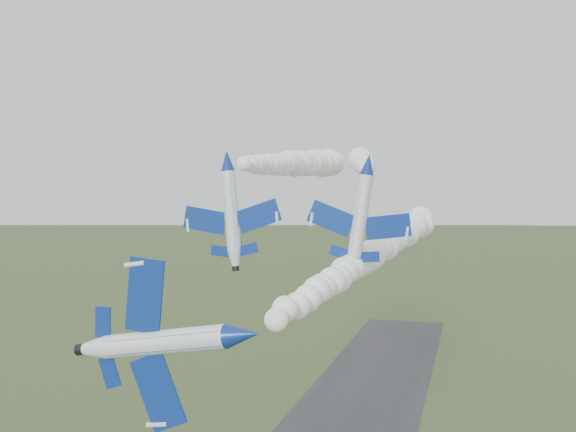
% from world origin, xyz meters
% --- Properties ---
extents(jet_lead, '(4.10, 14.18, 11.59)m').
position_xyz_m(jet_lead, '(6.65, -12.07, 30.94)').
color(jet_lead, white).
extents(smoke_trail_jet_lead, '(7.69, 73.28, 4.51)m').
position_xyz_m(smoke_trail_jet_lead, '(9.56, 28.46, 33.44)').
color(smoke_trail_jet_lead, white).
extents(jet_pair_left, '(11.23, 13.54, 3.38)m').
position_xyz_m(jet_pair_left, '(-5.51, 15.84, 44.13)').
color(jet_pair_left, white).
extents(smoke_trail_jet_pair_left, '(7.58, 66.25, 5.43)m').
position_xyz_m(smoke_trail_jet_pair_left, '(-6.88, 52.17, 45.77)').
color(smoke_trail_jet_pair_left, white).
extents(jet_pair_right, '(10.76, 12.79, 3.35)m').
position_xyz_m(jet_pair_right, '(10.40, 15.31, 43.42)').
color(jet_pair_right, white).
extents(smoke_trail_jet_pair_right, '(17.83, 69.75, 4.45)m').
position_xyz_m(smoke_trail_jet_pair_right, '(3.33, 53.23, 45.99)').
color(smoke_trail_jet_pair_right, white).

